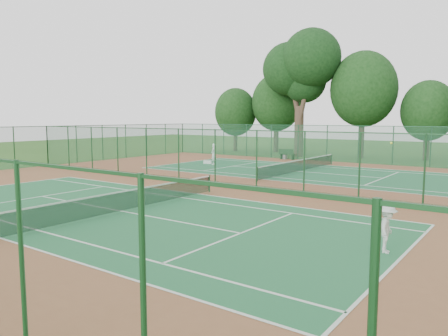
{
  "coord_description": "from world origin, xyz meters",
  "views": [
    {
      "loc": [
        15.0,
        -21.99,
        4.23
      ],
      "look_at": [
        1.76,
        -3.62,
        1.6
      ],
      "focal_mm": 35.0,
      "sensor_mm": 36.0,
      "label": 1
    }
  ],
  "objects": [
    {
      "name": "evergreen_row",
      "position": [
        0.5,
        24.25,
        0.0
      ],
      "size": [
        39.0,
        5.0,
        12.0
      ],
      "primitive_type": null,
      "color": "black",
      "rests_on": "ground"
    },
    {
      "name": "player_near",
      "position": [
        11.38,
        -8.27,
        0.79
      ],
      "size": [
        0.7,
        1.06,
        1.53
      ],
      "primitive_type": "imported",
      "rotation": [
        0.0,
        0.0,
        1.7
      ],
      "color": "silver",
      "rests_on": "court_near"
    },
    {
      "name": "kit_bag",
      "position": [
        -9.41,
        9.37,
        0.16
      ],
      "size": [
        0.82,
        0.45,
        0.29
      ],
      "primitive_type": "cube",
      "rotation": [
        0.0,
        0.0,
        0.21
      ],
      "color": "white",
      "rests_on": "red_pad"
    },
    {
      "name": "tennis_net_far",
      "position": [
        0.0,
        9.0,
        0.54
      ],
      "size": [
        0.1,
        12.9,
        0.97
      ],
      "color": "black",
      "rests_on": "ground"
    },
    {
      "name": "player_far",
      "position": [
        -8.51,
        9.06,
        0.96
      ],
      "size": [
        0.65,
        0.8,
        1.89
      ],
      "primitive_type": "imported",
      "rotation": [
        0.0,
        0.0,
        -1.24
      ],
      "color": "white",
      "rests_on": "court_far"
    },
    {
      "name": "red_pad",
      "position": [
        0.0,
        0.0,
        0.01
      ],
      "size": [
        40.0,
        36.0,
        0.01
      ],
      "primitive_type": "cube",
      "color": "brown",
      "rests_on": "ground"
    },
    {
      "name": "fence_north",
      "position": [
        0.0,
        18.0,
        1.76
      ],
      "size": [
        40.0,
        0.09,
        3.5
      ],
      "color": "#1B5235",
      "rests_on": "ground"
    },
    {
      "name": "stray_ball_a",
      "position": [
        4.19,
        -0.83,
        0.04
      ],
      "size": [
        0.06,
        0.06,
        0.06
      ],
      "primitive_type": "sphere",
      "color": "yellow",
      "rests_on": "red_pad"
    },
    {
      "name": "fence_divider",
      "position": [
        0.0,
        0.0,
        1.76
      ],
      "size": [
        40.0,
        0.09,
        3.5
      ],
      "color": "#164428",
      "rests_on": "ground"
    },
    {
      "name": "tennis_net_near",
      "position": [
        0.0,
        -9.0,
        0.54
      ],
      "size": [
        0.1,
        12.9,
        0.97
      ],
      "color": "#123219",
      "rests_on": "ground"
    },
    {
      "name": "stray_ball_b",
      "position": [
        5.72,
        -0.55,
        0.04
      ],
      "size": [
        0.07,
        0.07,
        0.07
      ],
      "primitive_type": "sphere",
      "color": "#CEEF37",
      "rests_on": "red_pad"
    },
    {
      "name": "big_tree",
      "position": [
        -6.17,
        21.7,
        9.57
      ],
      "size": [
        8.8,
        6.44,
        13.52
      ],
      "color": "#3C2B20",
      "rests_on": "ground"
    },
    {
      "name": "trash_bin",
      "position": [
        -5.88,
        17.6,
        0.49
      ],
      "size": [
        0.55,
        0.55,
        0.95
      ],
      "primitive_type": "cylinder",
      "rotation": [
        0.0,
        0.0,
        0.05
      ],
      "color": "gray",
      "rests_on": "red_pad"
    },
    {
      "name": "court_far",
      "position": [
        0.0,
        9.0,
        0.01
      ],
      "size": [
        23.77,
        10.97,
        0.01
      ],
      "primitive_type": "cube",
      "color": "#1E5F39",
      "rests_on": "red_pad"
    },
    {
      "name": "ground",
      "position": [
        0.0,
        0.0,
        0.0
      ],
      "size": [
        120.0,
        120.0,
        0.0
      ],
      "primitive_type": "plane",
      "color": "#2C591B",
      "rests_on": "ground"
    },
    {
      "name": "bench",
      "position": [
        -5.45,
        17.22,
        0.56
      ],
      "size": [
        1.76,
        0.7,
        1.06
      ],
      "rotation": [
        0.0,
        0.0,
        -0.12
      ],
      "color": "black",
      "rests_on": "red_pad"
    },
    {
      "name": "stray_ball_c",
      "position": [
        -2.41,
        -0.49,
        0.04
      ],
      "size": [
        0.06,
        0.06,
        0.06
      ],
      "primitive_type": "sphere",
      "color": "#ACC92E",
      "rests_on": "red_pad"
    },
    {
      "name": "fence_west",
      "position": [
        -20.0,
        0.0,
        1.76
      ],
      "size": [
        0.09,
        36.0,
        3.5
      ],
      "rotation": [
        0.0,
        0.0,
        1.57
      ],
      "color": "#194C28",
      "rests_on": "ground"
    },
    {
      "name": "court_near",
      "position": [
        0.0,
        -9.0,
        0.01
      ],
      "size": [
        23.77,
        10.97,
        0.01
      ],
      "primitive_type": "cube",
      "color": "#1E5F36",
      "rests_on": "red_pad"
    }
  ]
}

